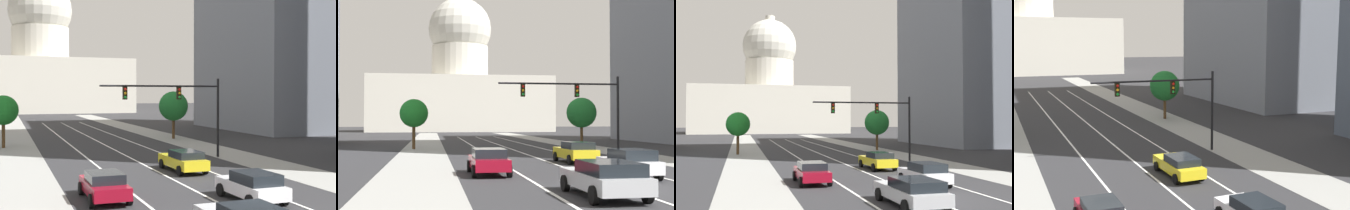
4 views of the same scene
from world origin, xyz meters
The scene contains 14 objects.
ground_plane centered at (0.00, 40.00, 0.00)m, with size 400.00×400.00×0.00m, color #2B2B2D.
sidewalk_left centered at (-8.56, 35.00, 0.01)m, with size 4.07×130.00×0.01m, color gray.
sidewalk_right centered at (8.56, 35.00, 0.01)m, with size 4.07×130.00×0.01m, color gray.
lane_stripe_left centered at (-3.26, 25.00, 0.01)m, with size 0.16×90.00×0.01m, color white.
lane_stripe_center centered at (0.00, 25.00, 0.01)m, with size 0.16×90.00×0.01m, color white.
lane_stripe_right centered at (3.26, 25.00, 0.01)m, with size 0.16×90.00×0.01m, color white.
office_tower_far_right centered at (29.93, 44.43, 17.25)m, with size 20.18×25.30×34.42m.
capitol_building centered at (0.00, 120.49, 12.84)m, with size 48.54×24.98×38.49m.
car_yellow centered at (1.63, 13.25, 0.75)m, with size 2.06×4.77×1.41m.
car_white centered at (1.63, 4.23, 0.75)m, with size 2.05×4.17×1.41m.
car_crimson centered at (-4.89, 6.79, 0.72)m, with size 1.97×4.31×1.35m.
traffic_signal_mast centered at (3.62, 19.04, 4.53)m, with size 9.68×0.39×6.30m.
street_tree_far_right centered at (8.69, 34.82, 3.70)m, with size 3.34×3.34×5.38m.
street_tree_mid_left centered at (-9.52, 31.39, 3.53)m, with size 2.80×2.80×4.96m.
Camera 1 is at (-9.30, -15.25, 5.04)m, focal length 50.24 mm.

